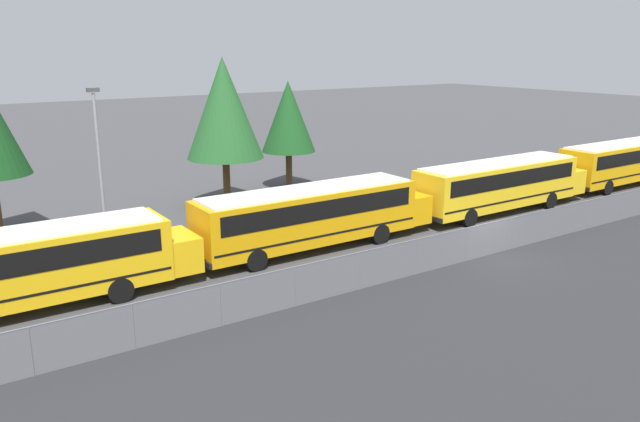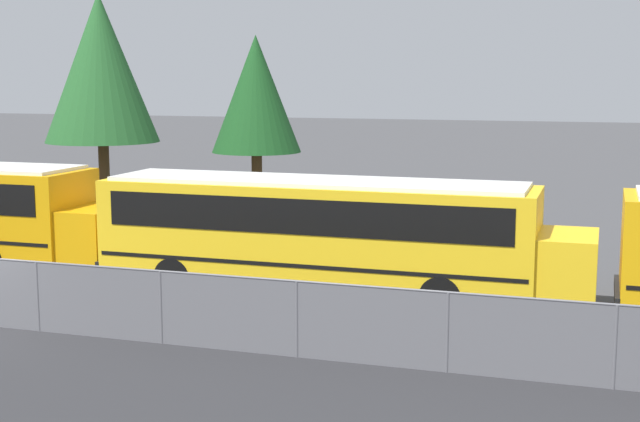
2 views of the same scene
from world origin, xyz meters
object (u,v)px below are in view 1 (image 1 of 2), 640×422
school_bus_3 (625,160)px  school_bus_0 (19,265)px  tree_0 (288,117)px  school_bus_2 (501,182)px  school_bus_1 (313,213)px  light_pole (99,158)px  tree_1 (224,108)px

school_bus_3 → school_bus_0: bearing=179.8°
tree_0 → school_bus_2: bearing=-61.1°
school_bus_0 → school_bus_1: 13.04m
school_bus_2 → light_pole: (-20.97, 7.68, 2.37)m
school_bus_0 → light_pole: bearing=55.7°
school_bus_0 → school_bus_3: size_ratio=1.00×
school_bus_0 → tree_1: tree_1 is taller
light_pole → school_bus_2: bearing=-20.1°
school_bus_3 → tree_1: size_ratio=1.42×
tree_0 → light_pole: bearing=-160.5°
school_bus_0 → school_bus_3: (39.28, -0.12, 0.00)m
tree_0 → school_bus_1: bearing=-116.3°
school_bus_1 → school_bus_2: (13.03, -0.37, 0.00)m
school_bus_0 → school_bus_2: same height
school_bus_2 → tree_1: (-12.81, 10.37, 4.17)m
school_bus_1 → school_bus_2: 13.04m
tree_1 → school_bus_1: bearing=-91.3°
school_bus_2 → tree_1: size_ratio=1.42×
tree_0 → school_bus_3: bearing=-31.9°
school_bus_1 → tree_0: bearing=63.7°
school_bus_2 → school_bus_3: same height
school_bus_0 → school_bus_1: same height
tree_0 → tree_1: 6.36m
school_bus_2 → tree_0: tree_0 is taller
school_bus_0 → light_pole: size_ratio=1.67×
school_bus_0 → school_bus_2: 26.07m
school_bus_2 → school_bus_3: 13.21m
light_pole → tree_1: tree_1 is taller
school_bus_1 → light_pole: 11.05m
school_bus_1 → tree_0: size_ratio=1.74×
school_bus_0 → tree_0: bearing=33.0°
school_bus_2 → school_bus_0: bearing=179.5°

